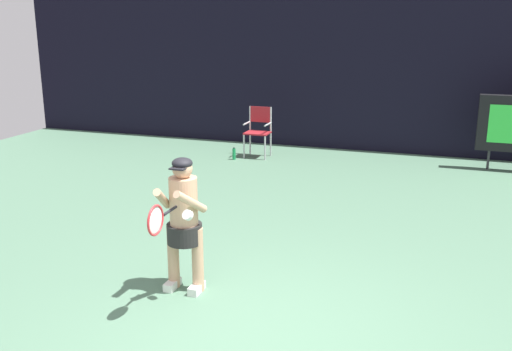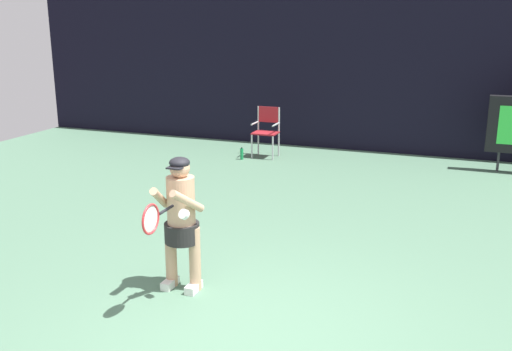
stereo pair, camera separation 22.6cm
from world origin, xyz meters
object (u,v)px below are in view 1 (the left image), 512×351
water_bottle (234,154)px  tennis_racket (157,220)px  umpire_chair (258,129)px  tennis_player (184,219)px

water_bottle → tennis_racket: (1.73, -6.59, 0.93)m
umpire_chair → tennis_racket: 7.19m
water_bottle → tennis_racket: bearing=-75.3°
tennis_player → tennis_racket: bearing=-86.7°
umpire_chair → water_bottle: umpire_chair is taller
tennis_player → tennis_racket: size_ratio=2.52×
tennis_player → water_bottle: bearing=105.9°
water_bottle → tennis_player: bearing=-74.1°
umpire_chair → tennis_racket: size_ratio=1.79×
umpire_chair → water_bottle: 0.78m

